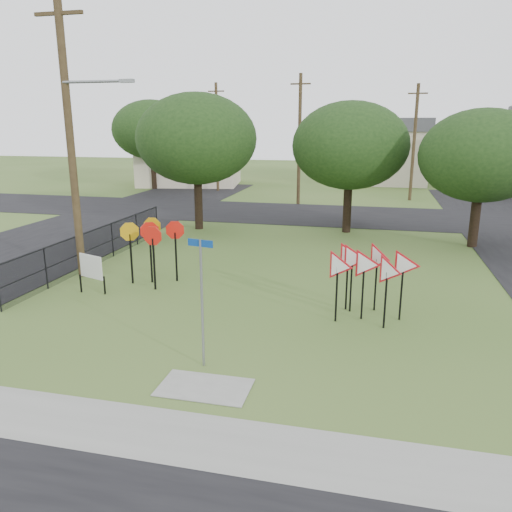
{
  "coord_description": "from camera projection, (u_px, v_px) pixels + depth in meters",
  "views": [
    {
      "loc": [
        3.38,
        -11.69,
        5.57
      ],
      "look_at": [
        -0.13,
        3.0,
        1.6
      ],
      "focal_mm": 35.0,
      "sensor_mm": 36.0,
      "label": 1
    }
  ],
  "objects": [
    {
      "name": "info_board",
      "position": [
        91.0,
        268.0,
        16.83
      ],
      "size": [
        1.03,
        0.41,
        1.35
      ],
      "color": "black",
      "rests_on": "ground"
    },
    {
      "name": "street_left",
      "position": [
        61.0,
        238.0,
        25.27
      ],
      "size": [
        8.0,
        50.0,
        0.02
      ],
      "primitive_type": "cube",
      "color": "black",
      "rests_on": "ground"
    },
    {
      "name": "sidewalk",
      "position": [
        173.0,
        436.0,
        9.22
      ],
      "size": [
        30.0,
        1.6,
        0.02
      ],
      "primitive_type": "cube",
      "color": "gray",
      "rests_on": "ground"
    },
    {
      "name": "far_pole_b",
      "position": [
        414.0,
        142.0,
        37.05
      ],
      "size": [
        1.4,
        0.24,
        8.5
      ],
      "color": "#4A3922",
      "rests_on": "ground"
    },
    {
      "name": "far_pole_a",
      "position": [
        299.0,
        139.0,
        35.02
      ],
      "size": [
        1.4,
        0.24,
        9.0
      ],
      "color": "#4A3922",
      "rests_on": "ground"
    },
    {
      "name": "house_left",
      "position": [
        190.0,
        146.0,
        47.37
      ],
      "size": [
        10.58,
        8.88,
        7.2
      ],
      "color": "beige",
      "rests_on": "ground"
    },
    {
      "name": "far_pole_c",
      "position": [
        217.0,
        137.0,
        42.46
      ],
      "size": [
        1.4,
        0.24,
        9.0
      ],
      "color": "#4A3922",
      "rests_on": "ground"
    },
    {
      "name": "planting_strip",
      "position": [
        144.0,
        479.0,
        8.09
      ],
      "size": [
        30.0,
        0.8,
        0.02
      ],
      "primitive_type": "cube",
      "color": "#3D5C22",
      "rests_on": "ground"
    },
    {
      "name": "ground",
      "position": [
        234.0,
        343.0,
        13.17
      ],
      "size": [
        140.0,
        140.0,
        0.0
      ],
      "primitive_type": "plane",
      "color": "#3D5C22"
    },
    {
      "name": "stop_sign_cluster",
      "position": [
        152.0,
        237.0,
        17.84
      ],
      "size": [
        2.12,
        1.62,
        2.26
      ],
      "color": "black",
      "rests_on": "ground"
    },
    {
      "name": "fence_run",
      "position": [
        98.0,
        245.0,
        20.56
      ],
      "size": [
        0.05,
        11.55,
        1.5
      ],
      "color": "black",
      "rests_on": "ground"
    },
    {
      "name": "tree_far_left",
      "position": [
        151.0,
        130.0,
        43.67
      ],
      "size": [
        6.8,
        6.8,
        7.73
      ],
      "color": "black",
      "rests_on": "ground"
    },
    {
      "name": "street_far",
      "position": [
        319.0,
        215.0,
        31.98
      ],
      "size": [
        60.0,
        8.0,
        0.02
      ],
      "primitive_type": "cube",
      "color": "black",
      "rests_on": "ground"
    },
    {
      "name": "tree_near_left",
      "position": [
        197.0,
        139.0,
        26.45
      ],
      "size": [
        6.4,
        6.4,
        7.27
      ],
      "color": "black",
      "rests_on": "ground"
    },
    {
      "name": "house_mid",
      "position": [
        384.0,
        150.0,
        49.1
      ],
      "size": [
        8.4,
        8.4,
        6.2
      ],
      "color": "beige",
      "rests_on": "ground"
    },
    {
      "name": "utility_pole_main",
      "position": [
        71.0,
        136.0,
        17.7
      ],
      "size": [
        3.55,
        0.33,
        10.0
      ],
      "color": "#4A3922",
      "rests_on": "ground"
    },
    {
      "name": "yield_sign_cluster",
      "position": [
        367.0,
        265.0,
        14.57
      ],
      "size": [
        2.74,
        1.99,
        2.17
      ],
      "color": "black",
      "rests_on": "ground"
    },
    {
      "name": "tree_near_mid",
      "position": [
        350.0,
        146.0,
        25.68
      ],
      "size": [
        6.0,
        6.0,
        6.8
      ],
      "color": "black",
      "rests_on": "ground"
    },
    {
      "name": "curb_pad",
      "position": [
        205.0,
        388.0,
        10.91
      ],
      "size": [
        2.0,
        1.2,
        0.02
      ],
      "primitive_type": "cube",
      "color": "gray",
      "rests_on": "ground"
    },
    {
      "name": "street_name_sign",
      "position": [
        202.0,
        295.0,
        11.49
      ],
      "size": [
        0.63,
        0.14,
        3.09
      ],
      "color": "gray",
      "rests_on": "ground"
    },
    {
      "name": "tree_near_right",
      "position": [
        482.0,
        156.0,
        22.53
      ],
      "size": [
        5.6,
        5.6,
        6.33
      ],
      "color": "black",
      "rests_on": "ground"
    }
  ]
}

